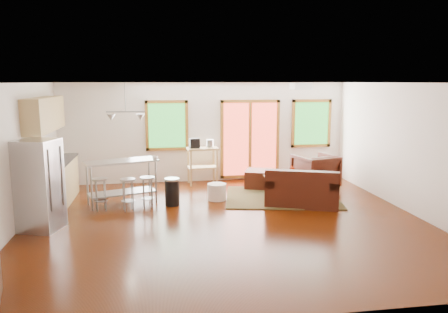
{
  "coord_description": "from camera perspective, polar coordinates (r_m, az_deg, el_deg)",
  "views": [
    {
      "loc": [
        -1.28,
        -7.86,
        2.62
      ],
      "look_at": [
        0.0,
        0.3,
        1.2
      ],
      "focal_mm": 35.0,
      "sensor_mm": 36.0,
      "label": 1
    }
  ],
  "objects": [
    {
      "name": "floor",
      "position": [
        8.39,
        0.32,
        -8.52
      ],
      "size": [
        7.5,
        7.0,
        0.02
      ],
      "primitive_type": "cube",
      "color": "#310F01",
      "rests_on": "ground"
    },
    {
      "name": "ceiling",
      "position": [
        7.97,
        0.34,
        9.68
      ],
      "size": [
        7.5,
        7.0,
        0.02
      ],
      "primitive_type": "cube",
      "color": "white",
      "rests_on": "ground"
    },
    {
      "name": "back_wall",
      "position": [
        11.52,
        -2.47,
        3.17
      ],
      "size": [
        7.5,
        0.02,
        2.6
      ],
      "primitive_type": "cube",
      "color": "white",
      "rests_on": "ground"
    },
    {
      "name": "left_wall",
      "position": [
        8.35,
        -26.05,
        -0.35
      ],
      "size": [
        0.02,
        7.0,
        2.6
      ],
      "primitive_type": "cube",
      "color": "white",
      "rests_on": "ground"
    },
    {
      "name": "right_wall",
      "position": [
        9.43,
        23.51,
        0.89
      ],
      "size": [
        0.02,
        7.0,
        2.6
      ],
      "primitive_type": "cube",
      "color": "white",
      "rests_on": "ground"
    },
    {
      "name": "front_wall",
      "position": [
        4.73,
        7.2,
        -6.57
      ],
      "size": [
        7.5,
        0.02,
        2.6
      ],
      "primitive_type": "cube",
      "color": "white",
      "rests_on": "ground"
    },
    {
      "name": "window_left",
      "position": [
        11.38,
        -7.47,
        4.03
      ],
      "size": [
        1.1,
        0.05,
        1.3
      ],
      "color": "#206122",
      "rests_on": "back_wall"
    },
    {
      "name": "french_doors",
      "position": [
        11.69,
        3.42,
        2.27
      ],
      "size": [
        1.6,
        0.05,
        2.1
      ],
      "color": "red",
      "rests_on": "back_wall"
    },
    {
      "name": "window_right",
      "position": [
        12.12,
        11.34,
        4.27
      ],
      "size": [
        1.1,
        0.05,
        1.3
      ],
      "color": "#206122",
      "rests_on": "back_wall"
    },
    {
      "name": "rug",
      "position": [
        10.1,
        7.57,
        -5.3
      ],
      "size": [
        2.84,
        2.38,
        0.03
      ],
      "primitive_type": "cube",
      "rotation": [
        0.0,
        0.0,
        -0.19
      ],
      "color": "#34512D",
      "rests_on": "floor"
    },
    {
      "name": "loveseat",
      "position": [
        9.51,
        10.12,
        -4.4
      ],
      "size": [
        1.72,
        1.33,
        0.81
      ],
      "rotation": [
        0.0,
        0.0,
        -0.36
      ],
      "color": "black",
      "rests_on": "floor"
    },
    {
      "name": "coffee_table",
      "position": [
        10.53,
        8.01,
        -2.74
      ],
      "size": [
        1.08,
        0.69,
        0.42
      ],
      "rotation": [
        0.0,
        0.0,
        -0.07
      ],
      "color": "#311909",
      "rests_on": "floor"
    },
    {
      "name": "armchair",
      "position": [
        11.03,
        11.81,
        -1.7
      ],
      "size": [
        1.11,
        1.07,
        0.94
      ],
      "primitive_type": "imported",
      "rotation": [
        0.0,
        0.0,
        3.42
      ],
      "color": "black",
      "rests_on": "floor"
    },
    {
      "name": "ottoman",
      "position": [
        10.93,
        4.65,
        -2.95
      ],
      "size": [
        0.86,
        0.86,
        0.45
      ],
      "primitive_type": "cube",
      "rotation": [
        0.0,
        0.0,
        -0.35
      ],
      "color": "black",
      "rests_on": "floor"
    },
    {
      "name": "pouf",
      "position": [
        9.81,
        -0.94,
        -4.63
      ],
      "size": [
        0.47,
        0.47,
        0.37
      ],
      "primitive_type": "cylinder",
      "rotation": [
        0.0,
        0.0,
        0.14
      ],
      "color": "silver",
      "rests_on": "floor"
    },
    {
      "name": "vase",
      "position": [
        10.27,
        8.95,
        -2.25
      ],
      "size": [
        0.23,
        0.23,
        0.29
      ],
      "rotation": [
        0.0,
        0.0,
        0.43
      ],
      "color": "silver",
      "rests_on": "coffee_table"
    },
    {
      "name": "book",
      "position": [
        10.62,
        10.12,
        -1.75
      ],
      "size": [
        0.19,
        0.1,
        0.26
      ],
      "primitive_type": "imported",
      "rotation": [
        0.0,
        0.0,
        0.41
      ],
      "color": "maroon",
      "rests_on": "coffee_table"
    },
    {
      "name": "cabinets",
      "position": [
        9.96,
        -21.56,
        -0.72
      ],
      "size": [
        0.64,
        2.24,
        2.3
      ],
      "color": "tan",
      "rests_on": "floor"
    },
    {
      "name": "refrigerator",
      "position": [
        8.4,
        -22.94,
        -3.46
      ],
      "size": [
        0.81,
        0.8,
        1.63
      ],
      "rotation": [
        0.0,
        0.0,
        -0.31
      ],
      "color": "#B7BABC",
      "rests_on": "floor"
    },
    {
      "name": "island",
      "position": [
        9.64,
        -13.22,
        -2.24
      ],
      "size": [
        1.63,
        1.05,
        0.96
      ],
      "rotation": [
        0.0,
        0.0,
        0.32
      ],
      "color": "#B7BABC",
      "rests_on": "floor"
    },
    {
      "name": "cup",
      "position": [
        9.49,
        -8.98,
        -0.14
      ],
      "size": [
        0.14,
        0.13,
        0.12
      ],
      "primitive_type": "imported",
      "rotation": [
        0.0,
        0.0,
        -0.37
      ],
      "color": "white",
      "rests_on": "island"
    },
    {
      "name": "bar_stool_a",
      "position": [
        9.3,
        -15.87,
        -3.8
      ],
      "size": [
        0.39,
        0.39,
        0.67
      ],
      "rotation": [
        0.0,
        0.0,
        0.25
      ],
      "color": "#B7BABC",
      "rests_on": "floor"
    },
    {
      "name": "bar_stool_b",
      "position": [
        9.15,
        -12.44,
        -3.91
      ],
      "size": [
        0.38,
        0.38,
        0.67
      ],
      "rotation": [
        0.0,
        0.0,
        0.22
      ],
      "color": "#B7BABC",
      "rests_on": "floor"
    },
    {
      "name": "bar_stool_c",
      "position": [
        9.28,
        -9.96,
        -3.66
      ],
      "size": [
        0.34,
        0.34,
        0.66
      ],
      "rotation": [
        0.0,
        0.0,
        0.11
      ],
      "color": "#B7BABC",
      "rests_on": "floor"
    },
    {
      "name": "trash_can",
      "position": [
        9.43,
        -6.78,
        -4.58
      ],
      "size": [
        0.33,
        0.33,
        0.59
      ],
      "rotation": [
        0.0,
        0.0,
        0.02
      ],
      "color": "black",
      "rests_on": "floor"
    },
    {
      "name": "kitchen_cart",
      "position": [
        11.21,
        -2.97,
        0.49
      ],
      "size": [
        0.82,
        0.56,
        1.2
      ],
      "rotation": [
        0.0,
        0.0,
        0.07
      ],
      "color": "tan",
      "rests_on": "floor"
    },
    {
      "name": "ceiling_flush",
      "position": [
        8.94,
        10.01,
        9.03
      ],
      "size": [
        0.35,
        0.35,
        0.12
      ],
      "primitive_type": "cube",
      "color": "white",
      "rests_on": "ceiling"
    },
    {
      "name": "pendant_light",
      "position": [
        9.41,
        -12.71,
        5.11
      ],
      "size": [
        0.8,
        0.18,
        0.79
      ],
      "color": "gray",
      "rests_on": "ceiling"
    }
  ]
}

